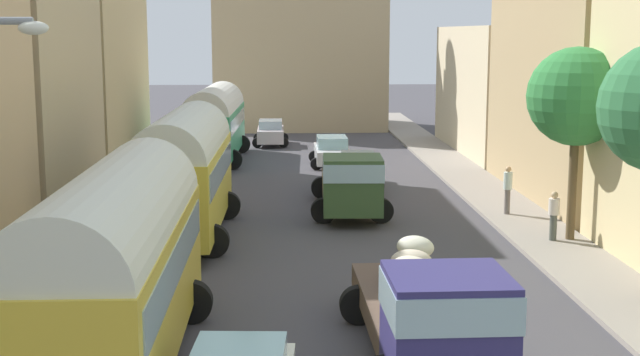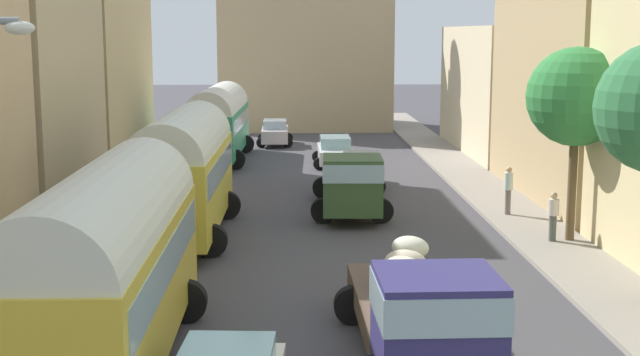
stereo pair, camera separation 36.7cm
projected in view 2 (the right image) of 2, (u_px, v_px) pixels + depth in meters
The scene contains 19 objects.
ground_plane at pixel (315, 192), 36.91m from camera, with size 154.00×154.00×0.00m, color #444147.
sidewalk_left at pixel (144, 191), 36.66m from camera, with size 2.50×70.00×0.14m, color #9A998E.
sidewalk_right at pixel (484, 189), 37.13m from camera, with size 2.50×70.00×0.14m, color gray.
building_left_2 at pixel (5, 58), 30.08m from camera, with size 5.40×9.06×11.57m.
building_left_3 at pixel (87, 27), 40.66m from camera, with size 4.55×11.77×13.83m.
building_right_2 at pixel (584, 84), 34.67m from camera, with size 4.87×12.68×9.25m.
building_right_3 at pixel (502, 90), 48.26m from camera, with size 4.52×13.70×7.04m.
distant_church at pixel (305, 41), 60.83m from camera, with size 11.81×7.75×18.50m.
parked_bus_0 at pixel (107, 260), 17.01m from camera, with size 3.35×9.51×4.17m.
parked_bus_1 at pixel (184, 167), 28.51m from camera, with size 3.39×8.80×4.20m.
parked_bus_2 at pixel (218, 120), 45.53m from camera, with size 3.47×9.76×3.95m.
cargo_truck_0 at pixel (422, 312), 16.97m from camera, with size 3.11×7.50×2.52m.
cargo_truck_1 at pixel (351, 182), 31.92m from camera, with size 3.13×7.77×2.42m.
car_0 at pixel (359, 171), 37.74m from camera, with size 2.42×4.25×1.54m.
car_1 at pixel (335, 151), 43.99m from camera, with size 2.29×4.17×1.51m.
car_3 at pixel (275, 132), 52.13m from camera, with size 2.17×3.81×1.52m.
pedestrian_0 at pixel (508, 188), 31.53m from camera, with size 0.36×0.36×1.91m.
pedestrian_1 at pixel (553, 215), 27.51m from camera, with size 0.36×0.36×1.73m.
roadside_tree_2 at pixel (576, 97), 27.05m from camera, with size 3.12×3.12×6.29m.
Camera 2 is at (-1.02, -9.28, 6.71)m, focal length 48.66 mm.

